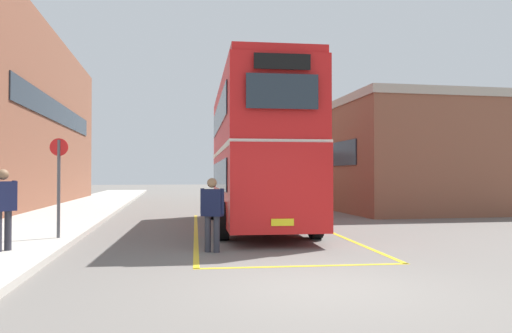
% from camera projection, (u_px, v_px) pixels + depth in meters
% --- Properties ---
extents(ground_plane, '(135.60, 135.60, 0.00)m').
position_uv_depth(ground_plane, '(219.00, 213.00, 21.59)').
color(ground_plane, '#66605B').
extents(sidewalk_left, '(4.00, 57.60, 0.14)m').
position_uv_depth(sidewalk_left, '(76.00, 210.00, 22.79)').
color(sidewalk_left, '#B2ADA3').
rests_on(sidewalk_left, ground).
extents(depot_building_right, '(8.28, 14.43, 5.23)m').
position_uv_depth(depot_building_right, '(390.00, 158.00, 26.30)').
color(depot_building_right, brown).
rests_on(depot_building_right, ground).
extents(double_decker_bus, '(3.11, 9.83, 4.75)m').
position_uv_depth(double_decker_bus, '(256.00, 150.00, 15.79)').
color(double_decker_bus, black).
rests_on(double_decker_bus, ground).
extents(single_deck_bus, '(3.08, 8.80, 3.02)m').
position_uv_depth(single_deck_bus, '(268.00, 176.00, 30.31)').
color(single_deck_bus, black).
rests_on(single_deck_bus, ground).
extents(pedestrian_boarding, '(0.51, 0.40, 1.63)m').
position_uv_depth(pedestrian_boarding, '(212.00, 210.00, 10.66)').
color(pedestrian_boarding, '#2D2D38').
rests_on(pedestrian_boarding, ground).
extents(pedestrian_waiting_near, '(0.47, 0.51, 1.68)m').
position_uv_depth(pedestrian_waiting_near, '(3.00, 204.00, 9.94)').
color(pedestrian_waiting_near, '#2D2D38').
rests_on(pedestrian_waiting_near, sidewalk_left).
extents(bus_stop_sign, '(0.44, 0.08, 2.47)m').
position_uv_depth(bus_stop_sign, '(59.00, 177.00, 12.05)').
color(bus_stop_sign, '#4C4C51').
rests_on(bus_stop_sign, sidewalk_left).
extents(bay_marking_yellow, '(4.73, 11.93, 0.01)m').
position_uv_depth(bay_marking_yellow, '(266.00, 234.00, 13.93)').
color(bay_marking_yellow, gold).
rests_on(bay_marking_yellow, ground).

